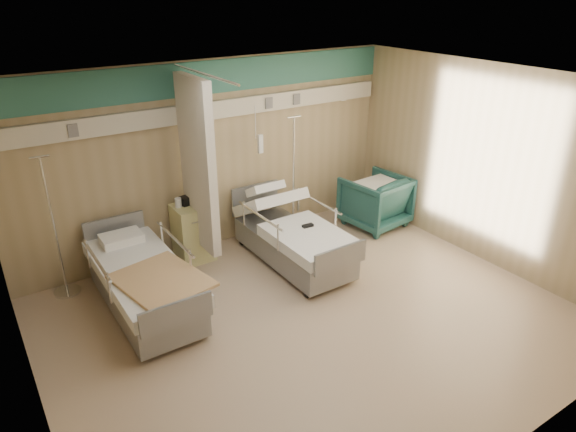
{
  "coord_description": "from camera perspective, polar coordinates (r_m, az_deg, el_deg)",
  "views": [
    {
      "loc": [
        -3.09,
        -4.13,
        3.75
      ],
      "look_at": [
        0.05,
        0.6,
        1.15
      ],
      "focal_mm": 32.0,
      "sensor_mm": 36.0,
      "label": 1
    }
  ],
  "objects": [
    {
      "name": "bedside_cabinet",
      "position": [
        7.59,
        -10.51,
        -1.82
      ],
      "size": [
        0.5,
        0.48,
        0.85
      ],
      "primitive_type": "cube",
      "color": "#CECA80",
      "rests_on": "ground"
    },
    {
      "name": "call_remote",
      "position": [
        7.16,
        2.21,
        -1.08
      ],
      "size": [
        0.16,
        0.08,
        0.04
      ],
      "primitive_type": "cube",
      "rotation": [
        0.0,
        0.0,
        -0.08
      ],
      "color": "black",
      "rests_on": "bed_right"
    },
    {
      "name": "bed_left",
      "position": [
        6.6,
        -15.63,
        -7.8
      ],
      "size": [
        1.0,
        2.16,
        0.63
      ],
      "primitive_type": null,
      "color": "silver",
      "rests_on": "ground"
    },
    {
      "name": "iv_stand_left",
      "position": [
        7.28,
        -23.78,
        -5.2
      ],
      "size": [
        0.34,
        0.34,
        1.89
      ],
      "rotation": [
        0.0,
        0.0,
        0.16
      ],
      "color": "silver",
      "rests_on": "ground"
    },
    {
      "name": "toiletry_bag",
      "position": [
        7.46,
        -11.04,
        1.76
      ],
      "size": [
        0.24,
        0.17,
        0.12
      ],
      "primitive_type": "cube",
      "rotation": [
        0.0,
        0.0,
        0.14
      ],
      "color": "black",
      "rests_on": "bedside_cabinet"
    },
    {
      "name": "waffle_blanket",
      "position": [
        8.48,
        10.18,
        4.56
      ],
      "size": [
        0.7,
        0.63,
        0.08
      ],
      "primitive_type": "cube",
      "rotation": [
        0.0,
        0.0,
        3.2
      ],
      "color": "white",
      "rests_on": "visitor_armchair"
    },
    {
      "name": "room_walls",
      "position": [
        5.67,
        1.26,
        5.16
      ],
      "size": [
        6.04,
        5.04,
        2.82
      ],
      "color": "tan",
      "rests_on": "ground"
    },
    {
      "name": "tan_blanket",
      "position": [
        6.07,
        -13.87,
        -6.96
      ],
      "size": [
        1.04,
        1.21,
        0.04
      ],
      "primitive_type": "cube",
      "rotation": [
        0.0,
        0.0,
        0.19
      ],
      "color": "tan",
      "rests_on": "bed_left"
    },
    {
      "name": "ground",
      "position": [
        6.38,
        2.66,
        -11.43
      ],
      "size": [
        6.0,
        5.0,
        0.0
      ],
      "primitive_type": "cube",
      "color": "tan",
      "rests_on": "ground"
    },
    {
      "name": "bed_right",
      "position": [
        7.41,
        0.56,
        -3.01
      ],
      "size": [
        1.0,
        2.16,
        0.63
      ],
      "primitive_type": null,
      "color": "silver",
      "rests_on": "ground"
    },
    {
      "name": "white_cup",
      "position": [
        7.38,
        -12.11,
        1.46
      ],
      "size": [
        0.1,
        0.1,
        0.13
      ],
      "primitive_type": "cylinder",
      "rotation": [
        0.0,
        0.0,
        -0.07
      ],
      "color": "white",
      "rests_on": "bedside_cabinet"
    },
    {
      "name": "iv_stand_right",
      "position": [
        8.17,
        0.59,
        0.4
      ],
      "size": [
        0.35,
        0.35,
        1.95
      ],
      "rotation": [
        0.0,
        0.0,
        -0.25
      ],
      "color": "silver",
      "rests_on": "ground"
    },
    {
      "name": "visitor_armchair",
      "position": [
        8.64,
        9.64,
        1.64
      ],
      "size": [
        1.02,
        1.04,
        0.86
      ],
      "primitive_type": "imported",
      "rotation": [
        0.0,
        0.0,
        3.25
      ],
      "color": "#1D4947",
      "rests_on": "ground"
    }
  ]
}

